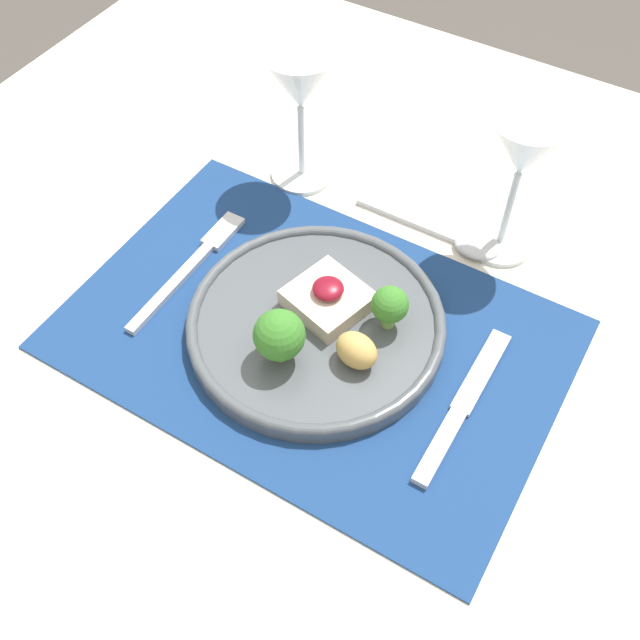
# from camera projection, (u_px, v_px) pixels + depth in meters

# --- Properties ---
(ground_plane) EXTENTS (8.00, 8.00, 0.00)m
(ground_plane) POSITION_uv_depth(u_px,v_px,m) (316.00, 583.00, 1.39)
(ground_plane) COLOR #4C4742
(dining_table) EXTENTS (1.19, 1.16, 0.78)m
(dining_table) POSITION_uv_depth(u_px,v_px,m) (314.00, 385.00, 0.85)
(dining_table) COLOR beige
(dining_table) RESTS_ON ground_plane
(placemat) EXTENTS (0.50, 0.34, 0.00)m
(placemat) POSITION_uv_depth(u_px,v_px,m) (313.00, 335.00, 0.77)
(placemat) COLOR navy
(placemat) RESTS_ON dining_table
(dinner_plate) EXTENTS (0.26, 0.26, 0.08)m
(dinner_plate) POSITION_uv_depth(u_px,v_px,m) (321.00, 324.00, 0.76)
(dinner_plate) COLOR #4C5156
(dinner_plate) RESTS_ON placemat
(fork) EXTENTS (0.02, 0.19, 0.01)m
(fork) POSITION_uv_depth(u_px,v_px,m) (195.00, 262.00, 0.82)
(fork) COLOR silver
(fork) RESTS_ON placemat
(knife) EXTENTS (0.02, 0.19, 0.01)m
(knife) POSITION_uv_depth(u_px,v_px,m) (458.00, 414.00, 0.71)
(knife) COLOR silver
(knife) RESTS_ON placemat
(spoon) EXTENTS (0.18, 0.04, 0.02)m
(spoon) POSITION_uv_depth(u_px,v_px,m) (462.00, 240.00, 0.85)
(spoon) COLOR silver
(spoon) RESTS_ON dining_table
(wine_glass_near) EXTENTS (0.09, 0.09, 0.18)m
(wine_glass_near) POSITION_uv_depth(u_px,v_px,m) (524.00, 153.00, 0.75)
(wine_glass_near) COLOR white
(wine_glass_near) RESTS_ON dining_table
(wine_glass_far) EXTENTS (0.09, 0.09, 0.17)m
(wine_glass_far) POSITION_uv_depth(u_px,v_px,m) (300.00, 86.00, 0.82)
(wine_glass_far) COLOR white
(wine_glass_far) RESTS_ON dining_table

